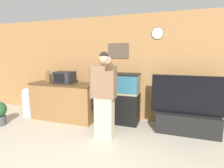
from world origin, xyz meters
name	(u,v)px	position (x,y,z in m)	size (l,w,h in m)	color
wall_back_paneled	(121,68)	(0.00, 2.84, 1.30)	(10.00, 0.08, 2.60)	olive
counter_island	(64,101)	(-1.35, 2.23, 0.48)	(1.67, 0.58, 0.95)	brown
microwave	(65,77)	(-1.30, 2.25, 1.09)	(0.47, 0.37, 0.29)	black
knife_block	(49,78)	(-1.76, 2.22, 1.06)	(0.13, 0.11, 0.33)	brown
aquarium_on_stand	(122,98)	(0.11, 2.51, 0.61)	(0.83, 0.48, 1.21)	black
tv_on_stand	(187,117)	(1.58, 2.34, 0.36)	(1.50, 0.40, 1.23)	black
person_standing	(104,95)	(0.00, 1.60, 0.89)	(0.54, 0.41, 1.71)	#BCAD89
trash_bin	(27,102)	(-2.42, 2.12, 0.40)	(0.27, 0.27, 0.77)	#B7B7BC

